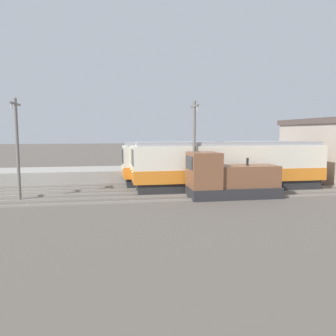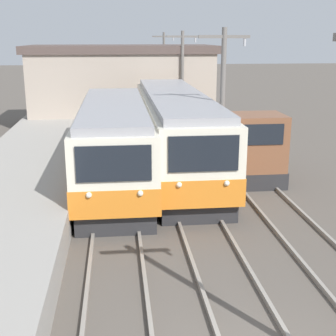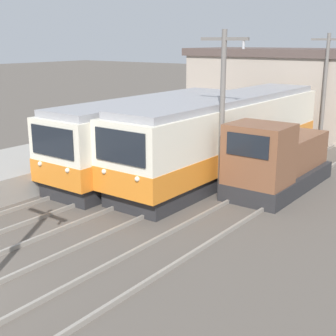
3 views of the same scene
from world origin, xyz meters
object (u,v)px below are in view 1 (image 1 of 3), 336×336
(commuter_train_left, at_px, (192,165))
(catenary_mast_mid, at_px, (194,144))
(shunting_locomotive, at_px, (228,179))
(commuter_train_center, at_px, (228,167))
(catenary_mast_near, at_px, (17,145))

(commuter_train_left, height_order, catenary_mast_mid, catenary_mast_mid)
(shunting_locomotive, xyz_separation_m, catenary_mast_mid, (-1.49, -1.97, 2.31))
(commuter_train_center, relative_size, catenary_mast_near, 2.28)
(commuter_train_left, distance_m, shunting_locomotive, 5.91)
(shunting_locomotive, height_order, catenary_mast_near, catenary_mast_near)
(catenary_mast_near, bearing_deg, commuter_train_center, 95.93)
(commuter_train_center, xyz_separation_m, catenary_mast_near, (1.51, -14.51, 1.84))
(shunting_locomotive, distance_m, catenary_mast_mid, 3.38)
(catenary_mast_near, distance_m, catenary_mast_mid, 11.45)
(commuter_train_center, bearing_deg, catenary_mast_mid, -63.75)
(shunting_locomotive, bearing_deg, catenary_mast_near, -96.34)
(commuter_train_left, height_order, catenary_mast_near, catenary_mast_near)
(commuter_train_center, relative_size, shunting_locomotive, 2.42)
(commuter_train_center, relative_size, catenary_mast_mid, 2.28)
(commuter_train_left, height_order, shunting_locomotive, commuter_train_left)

